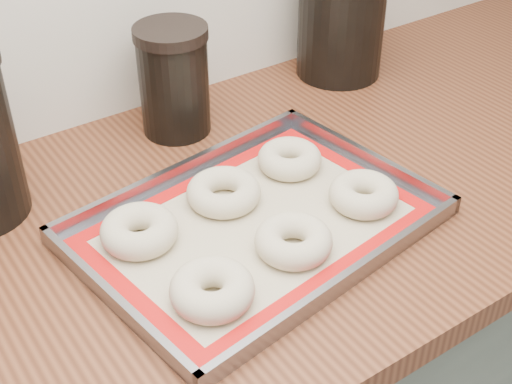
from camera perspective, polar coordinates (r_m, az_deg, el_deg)
cabinet at (r=1.40m, az=4.13°, el=-14.18°), size 3.00×0.65×0.86m
countertop at (r=1.09m, az=5.13°, el=1.06°), size 3.06×0.68×0.04m
baking_tray at (r=0.96m, az=0.00°, el=-2.56°), size 0.50×0.39×0.03m
baking_mat at (r=0.96m, az=-0.00°, el=-2.66°), size 0.46×0.34×0.00m
bagel_front_left at (r=0.84m, az=-3.52°, el=-7.79°), size 0.11×0.11×0.04m
bagel_front_mid at (r=0.91m, az=3.02°, el=-3.91°), size 0.12×0.12×0.04m
bagel_front_right at (r=1.00m, az=8.61°, el=-0.18°), size 0.11×0.11×0.04m
bagel_back_left at (r=0.93m, az=-9.33°, el=-3.08°), size 0.10×0.10×0.04m
bagel_back_mid at (r=0.99m, az=-2.60°, el=-0.01°), size 0.12×0.12×0.03m
bagel_back_right at (r=1.06m, az=2.70°, el=2.67°), size 0.10×0.10×0.03m
canister_mid at (r=1.14m, az=-6.59°, el=8.90°), size 0.12×0.12×0.18m
canister_right at (r=1.32m, az=6.86°, el=13.79°), size 0.16×0.16×0.22m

